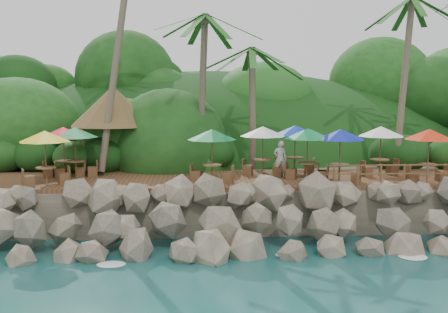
{
  "coord_description": "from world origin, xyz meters",
  "views": [
    {
      "loc": [
        -1.44,
        -19.72,
        6.76
      ],
      "look_at": [
        0.0,
        6.0,
        3.4
      ],
      "focal_mm": 41.85,
      "sensor_mm": 36.0,
      "label": 1
    }
  ],
  "objects": [
    {
      "name": "waiter",
      "position": [
        2.87,
        6.32,
        3.23
      ],
      "size": [
        0.73,
        0.54,
        1.85
      ],
      "primitive_type": "imported",
      "rotation": [
        0.0,
        0.0,
        2.99
      ],
      "color": "silver",
      "rests_on": "terrace"
    },
    {
      "name": "jungle_foliage",
      "position": [
        0.0,
        15.0,
        0.0
      ],
      "size": [
        44.0,
        16.0,
        12.0
      ],
      "primitive_type": null,
      "color": "#143811",
      "rests_on": "ground"
    },
    {
      "name": "foam_line",
      "position": [
        0.0,
        0.3,
        0.03
      ],
      "size": [
        25.2,
        0.8,
        0.06
      ],
      "color": "white",
      "rests_on": "ground"
    },
    {
      "name": "railing",
      "position": [
        8.79,
        3.65,
        2.91
      ],
      "size": [
        8.3,
        0.1,
        1.0
      ],
      "color": "brown",
      "rests_on": "terrace"
    },
    {
      "name": "dining_clusters",
      "position": [
        -0.28,
        5.66,
        4.41
      ],
      "size": [
        23.88,
        5.36,
        2.55
      ],
      "color": "brown",
      "rests_on": "terrace"
    },
    {
      "name": "land_base",
      "position": [
        0.0,
        16.0,
        1.05
      ],
      "size": [
        32.0,
        25.2,
        2.1
      ],
      "primitive_type": "cube",
      "color": "gray",
      "rests_on": "ground"
    },
    {
      "name": "terrace",
      "position": [
        0.0,
        6.0,
        2.2
      ],
      "size": [
        26.0,
        5.0,
        0.2
      ],
      "primitive_type": "cube",
      "color": "brown",
      "rests_on": "land_base"
    },
    {
      "name": "jungle_hill",
      "position": [
        0.0,
        23.5,
        0.0
      ],
      "size": [
        44.8,
        28.0,
        15.4
      ],
      "primitive_type": "ellipsoid",
      "color": "#143811",
      "rests_on": "ground"
    },
    {
      "name": "seawall",
      "position": [
        0.0,
        2.0,
        1.15
      ],
      "size": [
        29.0,
        4.0,
        2.3
      ],
      "primitive_type": null,
      "color": "gray",
      "rests_on": "ground"
    },
    {
      "name": "palapa",
      "position": [
        -5.95,
        9.58,
        5.79
      ],
      "size": [
        4.75,
        4.75,
        4.6
      ],
      "color": "brown",
      "rests_on": "ground"
    },
    {
      "name": "ground",
      "position": [
        0.0,
        0.0,
        0.0
      ],
      "size": [
        140.0,
        140.0,
        0.0
      ],
      "primitive_type": "plane",
      "color": "#19514F",
      "rests_on": "ground"
    }
  ]
}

